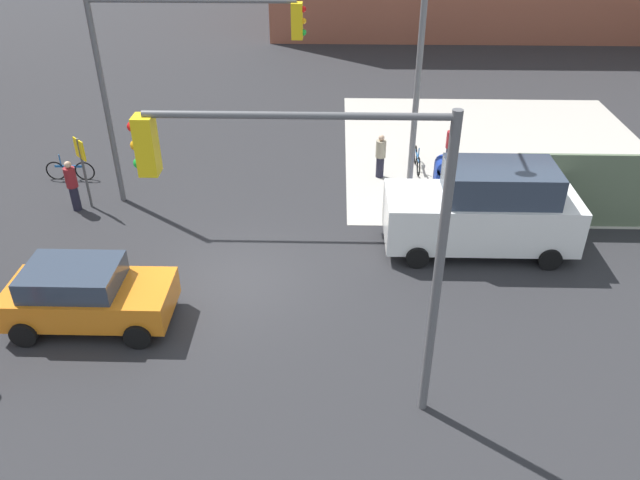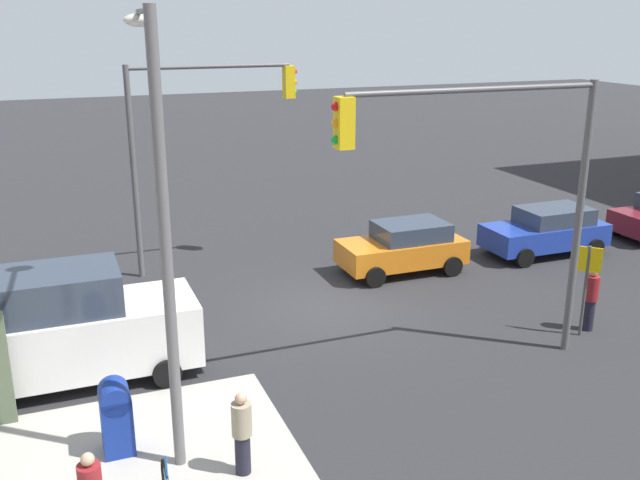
% 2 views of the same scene
% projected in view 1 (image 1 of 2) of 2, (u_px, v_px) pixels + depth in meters
% --- Properties ---
extents(ground_plane, '(120.00, 120.00, 0.00)m').
position_uv_depth(ground_plane, '(238.00, 279.00, 17.02)').
color(ground_plane, '#28282B').
extents(sidewalk_corner, '(12.00, 12.00, 0.01)m').
position_uv_depth(sidewalk_corner, '(498.00, 150.00, 24.47)').
color(sidewalk_corner, '#ADA89E').
rests_on(sidewalk_corner, ground).
extents(traffic_signal_nw_corner, '(6.32, 0.36, 6.50)m').
position_uv_depth(traffic_signal_nw_corner, '(179.00, 61.00, 18.43)').
color(traffic_signal_nw_corner, '#59595B').
rests_on(traffic_signal_nw_corner, ground).
extents(traffic_signal_se_corner, '(5.33, 0.36, 6.50)m').
position_uv_depth(traffic_signal_se_corner, '(327.00, 213.00, 10.71)').
color(traffic_signal_se_corner, '#59595B').
rests_on(traffic_signal_se_corner, ground).
extents(street_lamp_corner, '(0.56, 2.68, 8.00)m').
position_uv_depth(street_lamp_corner, '(421.00, 54.00, 19.05)').
color(street_lamp_corner, slate).
rests_on(street_lamp_corner, ground).
extents(warning_sign_two_way, '(0.48, 0.48, 2.40)m').
position_uv_depth(warning_sign_two_way, '(82.00, 161.00, 19.68)').
color(warning_sign_two_way, '#4C4C4C').
rests_on(warning_sign_two_way, ground).
extents(mailbox_blue, '(0.56, 0.64, 1.43)m').
position_uv_depth(mailbox_blue, '(443.00, 177.00, 20.73)').
color(mailbox_blue, navy).
rests_on(mailbox_blue, ground).
extents(hatchback_orange, '(3.94, 2.02, 1.62)m').
position_uv_depth(hatchback_orange, '(86.00, 294.00, 15.04)').
color(hatchback_orange, orange).
rests_on(hatchback_orange, ground).
extents(van_white_delivery, '(5.40, 2.32, 2.62)m').
position_uv_depth(van_white_delivery, '(484.00, 210.00, 17.72)').
color(van_white_delivery, white).
rests_on(van_white_delivery, ground).
extents(pedestrian_crossing, '(0.36, 0.36, 1.71)m').
position_uv_depth(pedestrian_crossing, '(72.00, 185.00, 19.91)').
color(pedestrian_crossing, maroon).
rests_on(pedestrian_crossing, ground).
extents(pedestrian_waiting, '(0.36, 0.36, 1.60)m').
position_uv_depth(pedestrian_waiting, '(381.00, 156.00, 22.02)').
color(pedestrian_waiting, '#9E937A').
rests_on(pedestrian_waiting, ground).
extents(pedestrian_walking_north, '(0.36, 0.36, 1.60)m').
position_uv_depth(pedestrian_walking_north, '(450.00, 146.00, 22.72)').
color(pedestrian_walking_north, maroon).
rests_on(pedestrian_walking_north, ground).
extents(bicycle_leaning_on_fence, '(0.05, 1.75, 0.97)m').
position_uv_depth(bicycle_leaning_on_fence, '(417.00, 160.00, 22.83)').
color(bicycle_leaning_on_fence, black).
rests_on(bicycle_leaning_on_fence, ground).
extents(bicycle_at_crosswalk, '(1.75, 0.05, 0.97)m').
position_uv_depth(bicycle_at_crosswalk, '(70.00, 171.00, 22.09)').
color(bicycle_at_crosswalk, black).
rests_on(bicycle_at_crosswalk, ground).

